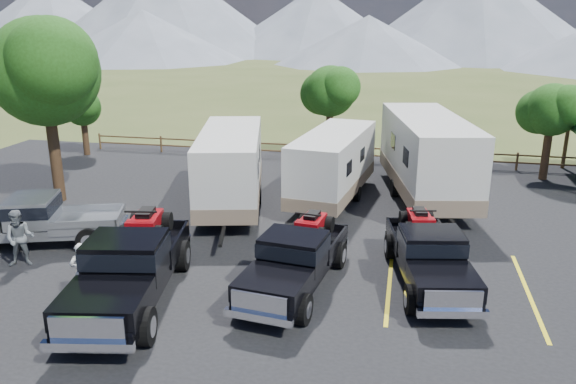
% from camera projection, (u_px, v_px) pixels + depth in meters
% --- Properties ---
extents(ground, '(320.00, 320.00, 0.00)m').
position_uv_depth(ground, '(301.00, 346.00, 13.84)').
color(ground, '#3E4D21').
rests_on(ground, ground).
extents(asphalt_lot, '(44.00, 34.00, 0.04)m').
position_uv_depth(asphalt_lot, '(320.00, 290.00, 16.64)').
color(asphalt_lot, black).
rests_on(asphalt_lot, ground).
extents(stall_lines, '(12.12, 5.50, 0.01)m').
position_uv_depth(stall_lines, '(325.00, 275.00, 17.56)').
color(stall_lines, yellow).
rests_on(stall_lines, asphalt_lot).
extents(tree_big_nw, '(5.54, 5.18, 7.84)m').
position_uv_depth(tree_big_nw, '(44.00, 72.00, 23.09)').
color(tree_big_nw, '#311D13').
rests_on(tree_big_nw, ground).
extents(tree_ne_a, '(3.11, 2.92, 4.76)m').
position_uv_depth(tree_ne_a, '(551.00, 110.00, 26.89)').
color(tree_ne_a, '#311D13').
rests_on(tree_ne_a, ground).
extents(tree_north, '(3.46, 3.24, 5.25)m').
position_uv_depth(tree_north, '(330.00, 91.00, 30.84)').
color(tree_north, '#311D13').
rests_on(tree_north, ground).
extents(tree_nw_small, '(2.59, 2.43, 3.85)m').
position_uv_depth(tree_nw_small, '(82.00, 108.00, 32.07)').
color(tree_nw_small, '#311D13').
rests_on(tree_nw_small, ground).
extents(rail_fence, '(36.12, 0.12, 1.00)m').
position_uv_depth(rail_fence, '(401.00, 154.00, 30.53)').
color(rail_fence, brown).
rests_on(rail_fence, ground).
extents(mountain_range, '(209.00, 71.00, 20.00)m').
position_uv_depth(mountain_range, '(363.00, 16.00, 111.90)').
color(mountain_range, slate).
rests_on(mountain_range, ground).
extents(rig_left, '(3.27, 6.92, 2.22)m').
position_uv_depth(rig_left, '(131.00, 265.00, 15.74)').
color(rig_left, black).
rests_on(rig_left, asphalt_lot).
extents(rig_center, '(2.62, 5.97, 1.93)m').
position_uv_depth(rig_center, '(296.00, 258.00, 16.56)').
color(rig_center, black).
rests_on(rig_center, asphalt_lot).
extents(rig_right, '(2.86, 5.96, 1.91)m').
position_uv_depth(rig_right, '(429.00, 253.00, 16.88)').
color(rig_right, black).
rests_on(rig_right, asphalt_lot).
extents(trailer_left, '(4.09, 9.29, 3.23)m').
position_uv_depth(trailer_left, '(231.00, 168.00, 23.40)').
color(trailer_left, silver).
rests_on(trailer_left, asphalt_lot).
extents(trailer_center, '(3.14, 8.70, 3.01)m').
position_uv_depth(trailer_center, '(333.00, 166.00, 24.21)').
color(trailer_center, silver).
rests_on(trailer_center, asphalt_lot).
extents(trailer_right, '(4.36, 10.50, 3.64)m').
position_uv_depth(trailer_right, '(427.00, 157.00, 24.34)').
color(trailer_right, silver).
rests_on(trailer_right, asphalt_lot).
extents(pickup_silver, '(6.18, 3.64, 1.77)m').
position_uv_depth(pickup_silver, '(39.00, 220.00, 19.67)').
color(pickup_silver, gray).
rests_on(pickup_silver, asphalt_lot).
extents(person_a, '(0.76, 0.71, 1.75)m').
position_uv_depth(person_a, '(82.00, 272.00, 15.74)').
color(person_a, white).
rests_on(person_a, asphalt_lot).
extents(person_b, '(1.12, 1.01, 1.88)m').
position_uv_depth(person_b, '(20.00, 238.00, 17.97)').
color(person_b, slate).
rests_on(person_b, asphalt_lot).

